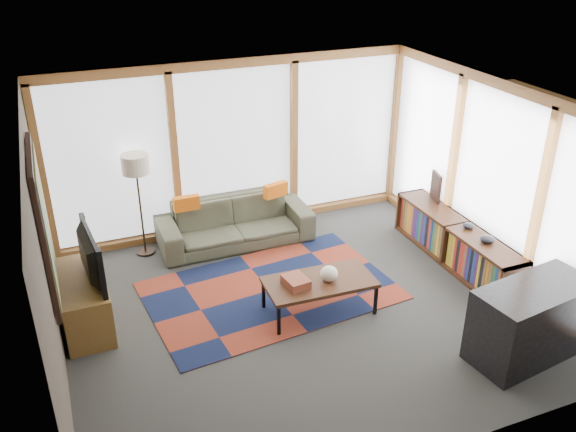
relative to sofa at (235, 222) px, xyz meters
name	(u,v)px	position (x,y,z in m)	size (l,w,h in m)	color
ground	(300,309)	(0.21, -1.95, -0.32)	(5.50, 5.50, 0.00)	#30312E
room_envelope	(320,172)	(0.71, -1.39, 1.22)	(5.52, 5.02, 2.62)	#3B322A
rug	(270,291)	(0.02, -1.43, -0.32)	(3.08, 1.98, 0.01)	maroon
sofa	(235,222)	(0.00, 0.00, 0.00)	(2.22, 0.87, 0.65)	#363B2B
pillow_left	(186,203)	(-0.69, 0.01, 0.43)	(0.37, 0.11, 0.20)	#D45C0E
pillow_right	(276,190)	(0.63, -0.03, 0.43)	(0.37, 0.11, 0.20)	#D45C0E
floor_lamp	(140,205)	(-1.30, 0.18, 0.43)	(0.38, 0.38, 1.50)	#2E2219
coffee_table	(319,296)	(0.41, -2.06, -0.11)	(1.31, 0.66, 0.44)	black
book_stack	(296,282)	(0.11, -2.06, 0.17)	(0.25, 0.31, 0.10)	brown
vase	(329,274)	(0.52, -2.10, 0.21)	(0.21, 0.21, 0.18)	beige
bookshelf	(455,243)	(2.64, -1.70, -0.02)	(0.44, 2.41, 0.60)	black
bowl_a	(488,239)	(2.67, -2.28, 0.32)	(0.19, 0.19, 0.09)	black
bowl_b	(469,226)	(2.69, -1.86, 0.31)	(0.15, 0.15, 0.08)	black
shelf_picture	(436,187)	(2.79, -0.92, 0.49)	(0.04, 0.32, 0.42)	black
tv_console	(85,301)	(-2.23, -1.27, -0.02)	(0.51, 1.23, 0.62)	brown
television	(83,257)	(-2.17, -1.31, 0.59)	(1.05, 0.14, 0.60)	black
bar_counter	(531,321)	(2.20, -3.65, 0.10)	(1.35, 0.63, 0.86)	black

